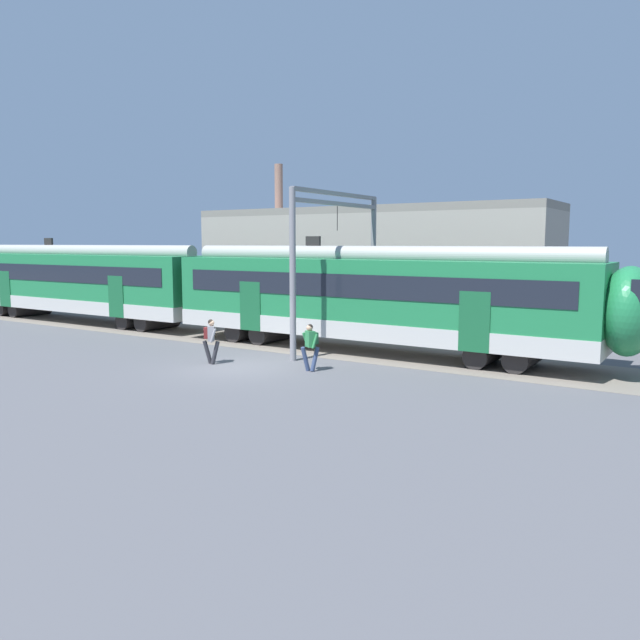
{
  "coord_description": "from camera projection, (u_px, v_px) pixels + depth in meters",
  "views": [
    {
      "loc": [
        14.47,
        -16.91,
        4.46
      ],
      "look_at": [
        1.99,
        2.4,
        1.6
      ],
      "focal_mm": 35.0,
      "sensor_mm": 36.0,
      "label": 1
    }
  ],
  "objects": [
    {
      "name": "track_bed",
      "position": [
        176.0,
        331.0,
        31.49
      ],
      "size": [
        80.0,
        4.4,
        0.01
      ],
      "primitive_type": "cube",
      "color": "slate",
      "rests_on": "ground"
    },
    {
      "name": "ground_plane",
      "position": [
        238.0,
        367.0,
        22.44
      ],
      "size": [
        160.0,
        160.0,
        0.0
      ],
      "primitive_type": "plane",
      "color": "#515156"
    },
    {
      "name": "background_building",
      "position": [
        367.0,
        265.0,
        35.25
      ],
      "size": [
        20.54,
        5.0,
        9.2
      ],
      "color": "gray",
      "rests_on": "ground"
    },
    {
      "name": "pedestrian_green",
      "position": [
        311.0,
        343.0,
        21.64
      ],
      "size": [
        0.66,
        0.56,
        1.67
      ],
      "color": "navy",
      "rests_on": "ground"
    },
    {
      "name": "pedestrian_grey",
      "position": [
        210.0,
        337.0,
        22.96
      ],
      "size": [
        0.69,
        0.5,
        1.67
      ],
      "color": "#28282D",
      "rests_on": "ground"
    },
    {
      "name": "commuter_train",
      "position": [
        212.0,
        289.0,
        29.87
      ],
      "size": [
        38.05,
        3.07,
        4.73
      ],
      "color": "#B7B7B2",
      "rests_on": "ground"
    },
    {
      "name": "catenary_gantry",
      "position": [
        337.0,
        246.0,
        25.84
      ],
      "size": [
        0.24,
        6.64,
        6.53
      ],
      "color": "gray",
      "rests_on": "ground"
    }
  ]
}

